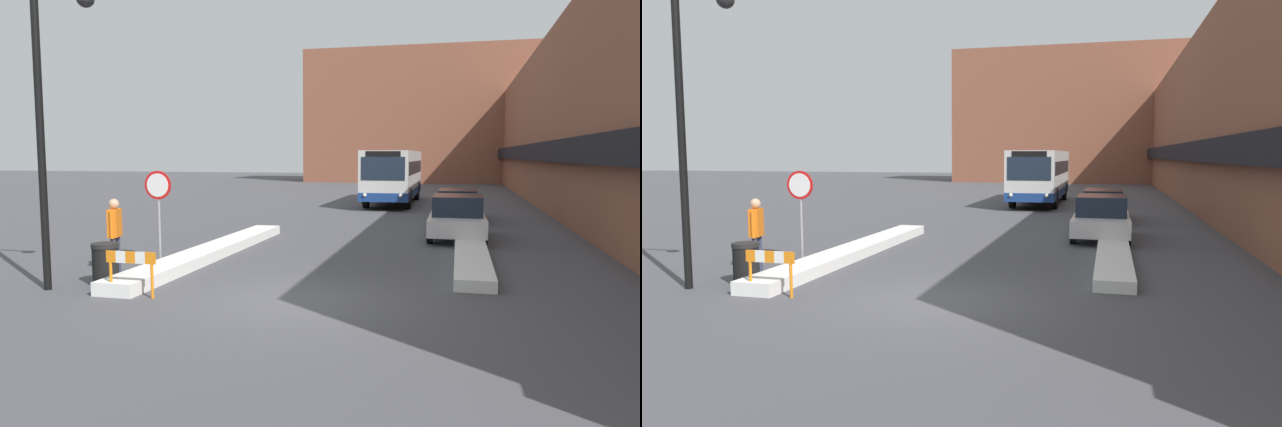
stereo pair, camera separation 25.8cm
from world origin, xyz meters
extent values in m
plane|color=#47474C|center=(0.00, 0.00, 0.00)|extent=(160.00, 160.00, 0.00)
cube|color=brown|center=(10.00, 24.00, 4.57)|extent=(5.00, 60.00, 9.14)
cube|color=black|center=(7.25, 24.00, 3.05)|extent=(0.50, 60.00, 0.90)
cube|color=brown|center=(0.00, 52.61, 6.99)|extent=(26.00, 8.00, 13.99)
cube|color=silver|center=(-3.60, 4.31, 0.15)|extent=(0.90, 9.90, 0.29)
cube|color=silver|center=(3.60, 5.35, 0.14)|extent=(0.90, 7.76, 0.27)
cube|color=silver|center=(-0.52, 23.40, 1.81)|extent=(2.54, 10.29, 2.63)
cube|color=navy|center=(-0.52, 23.40, 0.72)|extent=(2.56, 10.31, 0.46)
cube|color=#192333|center=(-0.52, 23.40, 2.18)|extent=(2.57, 9.47, 0.72)
cube|color=#192333|center=(-0.52, 18.24, 2.20)|extent=(2.24, 0.03, 1.18)
cube|color=black|center=(-0.52, 18.24, 2.94)|extent=(1.78, 0.03, 0.28)
sphere|color=#F2EAC6|center=(-1.43, 18.23, 0.84)|extent=(0.20, 0.20, 0.20)
sphere|color=#F2EAC6|center=(0.40, 18.23, 0.84)|extent=(0.20, 0.20, 0.20)
cylinder|color=black|center=(-1.67, 20.21, 0.58)|extent=(0.28, 1.16, 1.16)
cylinder|color=black|center=(0.63, 20.21, 0.58)|extent=(0.28, 1.16, 1.16)
cylinder|color=black|center=(-1.67, 26.59, 0.58)|extent=(0.28, 1.16, 1.16)
cylinder|color=black|center=(0.63, 26.59, 0.58)|extent=(0.28, 1.16, 1.16)
cube|color=silver|center=(3.20, 9.51, 0.55)|extent=(1.87, 4.23, 0.55)
cube|color=#192333|center=(3.20, 9.62, 1.16)|extent=(1.65, 2.33, 0.67)
cylinder|color=black|center=(4.05, 8.20, 0.34)|extent=(0.20, 0.67, 0.67)
cylinder|color=black|center=(2.35, 8.20, 0.34)|extent=(0.20, 0.67, 0.67)
cylinder|color=black|center=(4.05, 10.82, 0.34)|extent=(0.20, 0.67, 0.67)
cylinder|color=black|center=(2.35, 10.82, 0.34)|extent=(0.20, 0.67, 0.67)
cube|color=#38383D|center=(3.20, 15.34, 0.50)|extent=(1.85, 4.89, 0.49)
cube|color=#192333|center=(3.20, 15.47, 1.05)|extent=(1.63, 2.69, 0.61)
cylinder|color=black|center=(4.05, 13.83, 0.32)|extent=(0.20, 0.65, 0.65)
cylinder|color=black|center=(2.35, 13.83, 0.32)|extent=(0.20, 0.65, 0.65)
cylinder|color=black|center=(4.05, 16.86, 0.32)|extent=(0.20, 0.65, 0.65)
cylinder|color=black|center=(2.35, 16.86, 0.32)|extent=(0.20, 0.65, 0.65)
cylinder|color=gray|center=(-4.55, 3.07, 1.23)|extent=(0.07, 0.07, 2.47)
cylinder|color=red|center=(-4.55, 3.05, 2.09)|extent=(0.76, 0.03, 0.76)
cylinder|color=white|center=(-4.55, 3.03, 2.09)|extent=(0.62, 0.01, 0.62)
cylinder|color=black|center=(-5.33, -0.31, 3.15)|extent=(0.16, 0.16, 6.29)
cylinder|color=#333851|center=(-4.96, 1.72, 0.45)|extent=(0.14, 0.14, 0.90)
cylinder|color=#333851|center=(-4.87, 1.42, 0.45)|extent=(0.14, 0.14, 0.90)
cube|color=orange|center=(-4.91, 1.57, 1.24)|extent=(0.36, 0.53, 0.68)
sphere|color=tan|center=(-4.91, 1.57, 1.70)|extent=(0.25, 0.25, 0.25)
cylinder|color=orange|center=(-4.98, 1.81, 1.21)|extent=(0.11, 0.11, 0.64)
cylinder|color=orange|center=(-4.84, 1.34, 1.21)|extent=(0.11, 0.11, 0.64)
cylinder|color=black|center=(-4.33, 0.31, 0.42)|extent=(0.56, 0.56, 0.85)
cylinder|color=black|center=(-4.33, 0.31, 0.90)|extent=(0.59, 0.59, 0.10)
cylinder|color=orange|center=(-3.68, -0.48, 0.35)|extent=(0.06, 0.06, 0.70)
cylinder|color=orange|center=(-2.74, -0.48, 0.35)|extent=(0.06, 0.06, 0.70)
cube|color=orange|center=(-3.65, -0.48, 0.82)|extent=(0.22, 0.04, 0.24)
cube|color=white|center=(-3.43, -0.48, 0.82)|extent=(0.22, 0.04, 0.24)
cube|color=orange|center=(-3.21, -0.48, 0.82)|extent=(0.22, 0.04, 0.24)
cube|color=white|center=(-2.99, -0.48, 0.82)|extent=(0.22, 0.04, 0.24)
cube|color=orange|center=(-2.77, -0.48, 0.82)|extent=(0.22, 0.04, 0.24)
camera|label=1|loc=(3.19, -10.63, 2.88)|focal=32.00mm
camera|label=2|loc=(3.44, -10.56, 2.88)|focal=32.00mm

